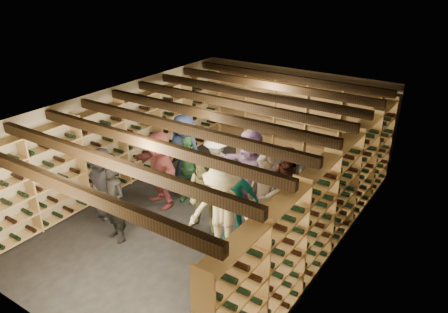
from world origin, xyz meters
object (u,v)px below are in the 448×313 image
at_px(person_8, 288,185).
at_px(person_1, 114,203).
at_px(person_9, 216,167).
at_px(person_12, 305,196).
at_px(person_4, 232,201).
at_px(person_2, 205,195).
at_px(crate_stack_left, 247,159).
at_px(person_5, 160,169).
at_px(person_3, 222,212).
at_px(person_11, 250,171).
at_px(person_7, 264,199).
at_px(person_10, 188,169).
at_px(crate_loose, 319,195).
at_px(person_0, 104,183).
at_px(person_6, 185,153).
at_px(crate_stack_right, 245,180).

bearing_deg(person_8, person_1, -140.30).
relative_size(person_9, person_12, 0.89).
distance_m(person_1, person_12, 3.70).
bearing_deg(person_8, person_4, -120.47).
height_order(person_2, person_4, person_4).
height_order(crate_stack_left, person_5, person_5).
distance_m(person_3, person_11, 1.69).
bearing_deg(person_2, person_4, -2.26).
xyz_separation_m(person_1, person_7, (2.39, 1.58, 0.10)).
bearing_deg(person_7, person_1, -151.36).
distance_m(person_4, person_10, 1.80).
distance_m(crate_loose, person_0, 4.84).
distance_m(person_0, person_3, 2.85).
distance_m(person_5, person_7, 2.58).
relative_size(person_4, person_6, 0.91).
xyz_separation_m(crate_stack_right, person_8, (1.38, -0.60, 0.56)).
xyz_separation_m(crate_loose, person_6, (-2.85, -1.34, 0.86)).
bearing_deg(crate_stack_right, person_2, -83.64).
height_order(person_0, person_12, person_12).
relative_size(person_0, person_3, 0.84).
bearing_deg(person_6, person_0, -110.65).
xyz_separation_m(person_1, person_3, (1.99, 0.73, 0.11)).
bearing_deg(person_8, person_12, -34.82).
height_order(crate_stack_left, crate_loose, crate_stack_left).
bearing_deg(person_10, person_5, -141.18).
height_order(crate_stack_left, person_1, person_1).
bearing_deg(person_5, person_1, -63.85).
relative_size(person_4, person_7, 0.93).
xyz_separation_m(crate_stack_left, person_4, (1.30, -2.74, 0.52)).
bearing_deg(person_2, person_1, -144.35).
bearing_deg(crate_stack_left, person_2, -76.11).
distance_m(person_0, person_11, 3.10).
xyz_separation_m(person_3, person_5, (-2.18, 0.80, -0.06)).
xyz_separation_m(person_10, person_12, (2.73, 0.23, 0.07)).
relative_size(person_0, person_7, 0.85).
xyz_separation_m(person_4, person_12, (1.08, 0.96, 0.00)).
distance_m(person_2, person_8, 1.75).
bearing_deg(crate_loose, person_7, -97.74).
bearing_deg(person_0, crate_stack_left, 71.89).
bearing_deg(person_9, person_12, -6.21).
bearing_deg(person_12, person_3, -114.28).
distance_m(person_3, person_7, 0.94).
relative_size(person_5, person_7, 0.95).
bearing_deg(crate_stack_left, person_1, -98.12).
bearing_deg(crate_stack_right, person_7, -48.93).
height_order(crate_loose, person_3, person_3).
distance_m(person_4, person_6, 2.33).
relative_size(crate_loose, person_10, 0.32).
relative_size(crate_loose, person_7, 0.27).
relative_size(person_3, person_12, 1.08).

